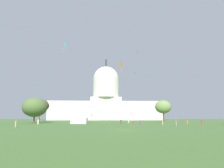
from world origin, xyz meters
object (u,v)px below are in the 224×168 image
at_px(person_orange_lawn_far_right, 187,122).
at_px(kite_pink_low, 111,107).
at_px(kite_red_high, 138,51).
at_px(kite_yellow_low, 125,101).
at_px(kite_white_low, 100,110).
at_px(kite_gold_high, 63,49).
at_px(tree_west_mid, 40,106).
at_px(kite_blue_low, 71,104).
at_px(event_tent, 79,115).
at_px(person_red_front_center, 202,122).
at_px(tree_west_near, 35,107).
at_px(person_white_lawn_far_left, 129,121).
at_px(person_olive_back_left, 178,122).
at_px(kite_black_mid, 109,85).
at_px(kite_green_low, 91,106).
at_px(kite_magenta_low, 114,106).
at_px(person_purple_mid_left, 140,122).
at_px(person_red_mid_right, 133,122).
at_px(capitol_building, 106,100).
at_px(tree_east_far, 163,107).
at_px(kite_orange_mid, 121,65).
at_px(kite_turquoise_high, 135,73).
at_px(kite_cyan_mid, 65,45).
at_px(person_white_edge_west, 38,122).
at_px(person_grey_aisle_center, 176,123).
at_px(person_grey_deep_crowd, 176,122).
at_px(kite_violet_low, 131,104).
at_px(person_olive_back_center, 109,122).
at_px(person_tan_near_tree_west, 162,122).
at_px(person_tan_near_tree_east, 16,124).

xyz_separation_m(person_orange_lawn_far_right, kite_pink_low, (-23.25, 115.31, 11.92)).
bearing_deg(kite_red_high, kite_yellow_low, 151.91).
relative_size(kite_white_low, kite_gold_high, 0.27).
relative_size(tree_west_mid, person_orange_lawn_far_right, 8.69).
bearing_deg(person_orange_lawn_far_right, kite_blue_low, -34.44).
distance_m(event_tent, person_red_front_center, 43.61).
bearing_deg(event_tent, person_orange_lawn_far_right, -3.94).
relative_size(tree_west_near, person_white_lawn_far_left, 8.93).
xyz_separation_m(tree_west_near, kite_blue_low, (5.26, 64.79, 6.07)).
relative_size(person_olive_back_left, kite_black_mid, 0.88).
relative_size(kite_green_low, kite_magenta_low, 1.96).
bearing_deg(person_purple_mid_left, person_red_mid_right, 126.46).
distance_m(person_olive_back_left, kite_pink_low, 112.83).
distance_m(capitol_building, kite_magenta_low, 46.55).
bearing_deg(tree_east_far, kite_gold_high, 151.27).
bearing_deg(person_white_lawn_far_left, person_purple_mid_left, 69.11).
height_order(kite_orange_mid, kite_gold_high, kite_gold_high).
bearing_deg(tree_east_far, event_tent, -144.14).
relative_size(kite_turquoise_high, kite_cyan_mid, 1.14).
distance_m(capitol_building, person_white_edge_west, 146.18).
bearing_deg(person_purple_mid_left, event_tent, 109.99).
xyz_separation_m(person_olive_back_left, kite_green_low, (-41.08, 115.78, 12.81)).
xyz_separation_m(kite_black_mid, kite_orange_mid, (0.43, -99.10, -10.46)).
xyz_separation_m(kite_black_mid, kite_blue_low, (-29.26, -10.86, -17.10)).
bearing_deg(person_orange_lawn_far_right, person_red_mid_right, 31.03).
bearing_deg(kite_cyan_mid, event_tent, 91.93).
bearing_deg(kite_white_low, person_grey_aisle_center, -145.13).
height_order(person_purple_mid_left, kite_turquoise_high, kite_turquoise_high).
bearing_deg(tree_west_mid, event_tent, -53.93).
height_order(tree_east_far, kite_red_high, kite_red_high).
xyz_separation_m(person_grey_deep_crowd, person_grey_aisle_center, (-5.41, -14.36, 0.08)).
height_order(kite_white_low, kite_orange_mid, kite_orange_mid).
bearing_deg(person_grey_aisle_center, kite_green_low, 50.05).
distance_m(kite_turquoise_high, kite_cyan_mid, 98.90).
height_order(person_grey_aisle_center, kite_turquoise_high, kite_turquoise_high).
relative_size(event_tent, kite_violet_low, 2.94).
distance_m(tree_west_mid, kite_blue_low, 38.56).
height_order(event_tent, kite_yellow_low, kite_yellow_low).
relative_size(tree_west_near, kite_violet_low, 6.43).
distance_m(tree_east_far, kite_magenta_low, 65.00).
bearing_deg(tree_west_mid, person_olive_back_center, -50.15).
distance_m(tree_east_far, kite_green_low, 96.30).
relative_size(person_white_lawn_far_left, kite_magenta_low, 1.10).
bearing_deg(event_tent, kite_pink_low, 84.72).
xyz_separation_m(event_tent, tree_west_near, (-20.02, 8.35, 3.55)).
height_order(person_grey_deep_crowd, kite_pink_low, kite_pink_low).
relative_size(person_tan_near_tree_west, kite_yellow_low, 0.83).
distance_m(kite_turquoise_high, kite_white_low, 48.98).
relative_size(person_tan_near_tree_west, person_olive_back_center, 1.15).
bearing_deg(tree_east_far, person_tan_near_tree_east, -132.44).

